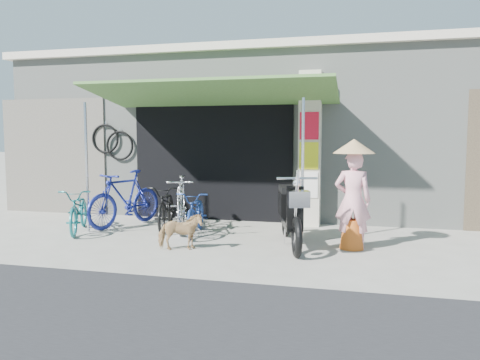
% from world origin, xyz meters
% --- Properties ---
extents(ground, '(80.00, 80.00, 0.00)m').
position_xyz_m(ground, '(0.00, 0.00, 0.00)').
color(ground, '#A39F93').
rests_on(ground, ground).
extents(bicycle_shop, '(12.30, 5.30, 3.66)m').
position_xyz_m(bicycle_shop, '(-0.00, 5.09, 1.83)').
color(bicycle_shop, '#949891').
rests_on(bicycle_shop, ground).
extents(shop_pillar, '(0.42, 0.44, 3.00)m').
position_xyz_m(shop_pillar, '(0.85, 2.45, 1.50)').
color(shop_pillar, beige).
rests_on(shop_pillar, ground).
extents(awning, '(4.60, 1.88, 2.72)m').
position_xyz_m(awning, '(-0.90, 1.63, 2.51)').
color(awning, '#426E31').
rests_on(awning, ground).
extents(neighbour_left, '(2.60, 0.06, 2.60)m').
position_xyz_m(neighbour_left, '(-5.00, 2.59, 1.30)').
color(neighbour_left, '#6B665B').
rests_on(neighbour_left, ground).
extents(bike_teal, '(1.10, 1.62, 0.81)m').
position_xyz_m(bike_teal, '(-3.17, 0.73, 0.40)').
color(bike_teal, '#196C70').
rests_on(bike_teal, ground).
extents(bike_blue, '(1.11, 1.88, 1.09)m').
position_xyz_m(bike_blue, '(-2.63, 1.47, 0.54)').
color(bike_blue, navy).
rests_on(bike_blue, ground).
extents(bike_black, '(0.92, 1.67, 0.83)m').
position_xyz_m(bike_black, '(-1.75, 1.45, 0.42)').
color(bike_black, black).
rests_on(bike_black, ground).
extents(bike_silver, '(0.97, 1.75, 1.01)m').
position_xyz_m(bike_silver, '(-1.42, 1.36, 0.51)').
color(bike_silver, silver).
rests_on(bike_silver, ground).
extents(bike_navy, '(0.77, 1.57, 0.79)m').
position_xyz_m(bike_navy, '(-1.01, 1.04, 0.40)').
color(bike_navy, navy).
rests_on(bike_navy, ground).
extents(street_dog, '(0.74, 0.54, 0.57)m').
position_xyz_m(street_dog, '(-0.87, -0.12, 0.29)').
color(street_dog, tan).
rests_on(street_dog, ground).
extents(moped, '(0.78, 2.03, 1.17)m').
position_xyz_m(moped, '(0.73, 0.62, 0.53)').
color(moped, black).
rests_on(moped, ground).
extents(nun, '(0.64, 0.64, 1.71)m').
position_xyz_m(nun, '(1.70, 0.61, 0.85)').
color(nun, '#F6A6B3').
rests_on(nun, ground).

